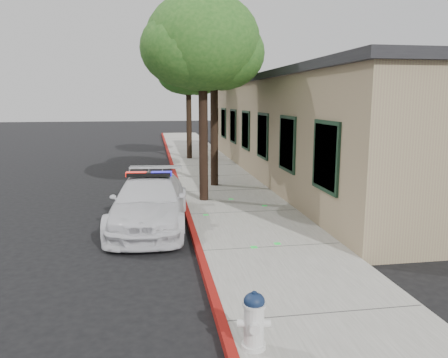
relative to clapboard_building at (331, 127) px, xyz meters
The scene contains 9 objects.
ground 11.42m from the clapboard_building, 126.62° to the right, with size 120.00×120.00×0.00m, color black.
sidewalk 8.13m from the clapboard_building, 130.31° to the right, with size 3.20×60.00×0.15m, color gray.
red_curb 9.18m from the clapboard_building, 137.85° to the right, with size 0.14×60.00×0.16m, color #9C1711.
clapboard_building is the anchor object (origin of this frame).
police_car 10.18m from the clapboard_building, 139.49° to the right, with size 2.25×4.73×1.45m.
fire_hydrant 14.31m from the clapboard_building, 116.49° to the right, with size 0.44×0.38×0.76m.
street_tree_near 7.86m from the clapboard_building, 144.20° to the right, with size 3.75×3.42×6.26m.
street_tree_mid 6.29m from the clapboard_building, 160.09° to the right, with size 3.29×3.39×6.28m.
street_tree_far 8.32m from the clapboard_building, 134.78° to the left, with size 3.43×3.20×6.06m.
Camera 1 is at (-0.85, -8.68, 3.27)m, focal length 34.99 mm.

